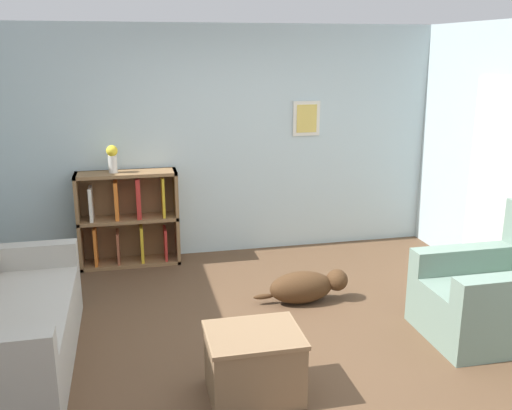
# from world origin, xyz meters

# --- Properties ---
(ground_plane) EXTENTS (14.00, 14.00, 0.00)m
(ground_plane) POSITION_xyz_m (0.00, 0.00, 0.00)
(ground_plane) COLOR brown
(wall_back) EXTENTS (5.60, 0.13, 2.60)m
(wall_back) POSITION_xyz_m (0.00, 2.25, 1.30)
(wall_back) COLOR silver
(wall_back) RESTS_ON ground_plane
(couch) EXTENTS (0.88, 1.88, 0.86)m
(couch) POSITION_xyz_m (-2.02, 0.03, 0.32)
(couch) COLOR #ADA89E
(couch) RESTS_ON ground_plane
(bookshelf) EXTENTS (1.08, 0.33, 1.05)m
(bookshelf) POSITION_xyz_m (-1.07, 2.04, 0.52)
(bookshelf) COLOR olive
(bookshelf) RESTS_ON ground_plane
(recliner_chair) EXTENTS (1.08, 0.85, 1.06)m
(recliner_chair) POSITION_xyz_m (1.90, -0.32, 0.36)
(recliner_chair) COLOR gray
(recliner_chair) RESTS_ON ground_plane
(coffee_table) EXTENTS (0.65, 0.52, 0.47)m
(coffee_table) POSITION_xyz_m (-0.27, -0.73, 0.25)
(coffee_table) COLOR #846647
(coffee_table) RESTS_ON ground_plane
(dog) EXTENTS (0.91, 0.28, 0.31)m
(dog) POSITION_xyz_m (0.54, 0.62, 0.16)
(dog) COLOR #472D19
(dog) RESTS_ON ground_plane
(vase) EXTENTS (0.12, 0.12, 0.30)m
(vase) POSITION_xyz_m (-1.20, 2.01, 1.22)
(vase) COLOR silver
(vase) RESTS_ON bookshelf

